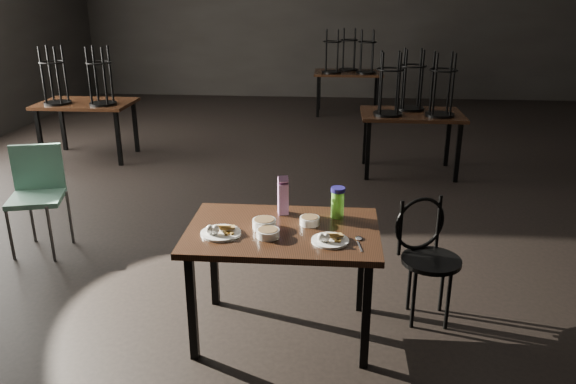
# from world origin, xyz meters

# --- Properties ---
(main_table) EXTENTS (1.20, 0.80, 0.75)m
(main_table) POSITION_xyz_m (-0.20, -2.51, 0.67)
(main_table) COLOR black
(main_table) RESTS_ON ground
(plate_left) EXTENTS (0.25, 0.25, 0.08)m
(plate_left) POSITION_xyz_m (-0.57, -2.62, 0.77)
(plate_left) COLOR white
(plate_left) RESTS_ON main_table
(plate_right) EXTENTS (0.22, 0.22, 0.07)m
(plate_right) POSITION_xyz_m (0.10, -2.67, 0.77)
(plate_right) COLOR white
(plate_right) RESTS_ON main_table
(bowl_near) EXTENTS (0.15, 0.15, 0.06)m
(bowl_near) POSITION_xyz_m (-0.31, -2.51, 0.78)
(bowl_near) COLOR white
(bowl_near) RESTS_ON main_table
(bowl_far) EXTENTS (0.12, 0.12, 0.05)m
(bowl_far) POSITION_xyz_m (-0.03, -2.43, 0.78)
(bowl_far) COLOR white
(bowl_far) RESTS_ON main_table
(bowl_big) EXTENTS (0.14, 0.14, 0.05)m
(bowl_big) POSITION_xyz_m (-0.28, -2.64, 0.78)
(bowl_big) COLOR white
(bowl_big) RESTS_ON main_table
(juice_carton) EXTENTS (0.08, 0.08, 0.26)m
(juice_carton) POSITION_xyz_m (-0.22, -2.26, 0.87)
(juice_carton) COLOR #811776
(juice_carton) RESTS_ON main_table
(water_bottle) EXTENTS (0.11, 0.11, 0.21)m
(water_bottle) POSITION_xyz_m (0.14, -2.29, 0.86)
(water_bottle) COLOR #83F247
(water_bottle) RESTS_ON main_table
(spoon) EXTENTS (0.05, 0.21, 0.01)m
(spoon) POSITION_xyz_m (0.27, -2.64, 0.75)
(spoon) COLOR silver
(spoon) RESTS_ON main_table
(bentwood_chair) EXTENTS (0.45, 0.45, 0.84)m
(bentwood_chair) POSITION_xyz_m (0.75, -2.21, 0.50)
(bentwood_chair) COLOR black
(bentwood_chair) RESTS_ON ground
(school_chair) EXTENTS (0.52, 0.52, 0.91)m
(school_chair) POSITION_xyz_m (-2.41, -1.40, 0.55)
(school_chair) COLOR #7BBFA2
(school_chair) RESTS_ON ground
(bg_table_left) EXTENTS (1.20, 0.80, 1.48)m
(bg_table_left) POSITION_xyz_m (-3.15, 1.30, 0.75)
(bg_table_left) COLOR black
(bg_table_left) RESTS_ON ground
(bg_table_right) EXTENTS (1.20, 0.80, 1.48)m
(bg_table_right) POSITION_xyz_m (1.03, 1.02, 0.78)
(bg_table_right) COLOR black
(bg_table_right) RESTS_ON ground
(bg_table_far) EXTENTS (1.20, 0.80, 1.48)m
(bg_table_far) POSITION_xyz_m (0.33, 4.40, 0.78)
(bg_table_far) COLOR black
(bg_table_far) RESTS_ON ground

